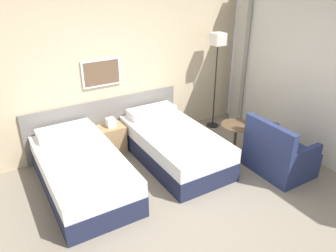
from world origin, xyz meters
name	(u,v)px	position (x,y,z in m)	size (l,w,h in m)	color
ground_plane	(192,217)	(0.00, 0.00, 0.00)	(16.00, 16.00, 0.00)	slate
wall_headboard	(112,71)	(-0.01, 2.32, 1.30)	(10.00, 0.10, 2.70)	#C6B28E
bed_near_door	(82,172)	(-0.96, 1.29, 0.27)	(1.02, 1.96, 0.65)	#1E233D
bed_near_window	(173,145)	(0.53, 1.29, 0.27)	(1.02, 1.96, 0.65)	#1E233D
nightstand	(112,138)	(-0.22, 2.05, 0.25)	(0.40, 0.34, 0.61)	#9E7A51
floor_lamp	(217,51)	(1.86, 1.97, 1.49)	(0.24, 0.24, 1.80)	black
side_table	(235,134)	(1.42, 0.85, 0.42)	(0.48, 0.48, 0.60)	brown
armchair	(279,156)	(1.71, 0.19, 0.27)	(0.72, 0.89, 0.87)	navy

